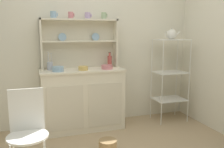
{
  "coord_description": "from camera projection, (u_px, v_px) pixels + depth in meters",
  "views": [
    {
      "loc": [
        -0.77,
        -1.9,
        1.35
      ],
      "look_at": [
        0.21,
        1.12,
        0.81
      ],
      "focal_mm": 39.14,
      "sensor_mm": 36.0,
      "label": 1
    }
  ],
  "objects": [
    {
      "name": "wall_back",
      "position": [
        88.0,
        39.0,
        3.56
      ],
      "size": [
        3.84,
        0.05,
        2.5
      ],
      "primitive_type": "cube",
      "color": "silver",
      "rests_on": "ground"
    },
    {
      "name": "hutch_cabinet",
      "position": [
        83.0,
        99.0,
        3.41
      ],
      "size": [
        1.14,
        0.45,
        0.85
      ],
      "color": "silver",
      "rests_on": "ground"
    },
    {
      "name": "hutch_shelf_unit",
      "position": [
        79.0,
        40.0,
        3.43
      ],
      "size": [
        1.07,
        0.18,
        0.69
      ],
      "color": "beige",
      "rests_on": "hutch_cabinet"
    },
    {
      "name": "bakers_rack",
      "position": [
        170.0,
        70.0,
        3.7
      ],
      "size": [
        0.47,
        0.36,
        1.25
      ],
      "color": "silver",
      "rests_on": "ground"
    },
    {
      "name": "wire_chair",
      "position": [
        27.0,
        127.0,
        2.18
      ],
      "size": [
        0.36,
        0.36,
        0.85
      ],
      "rotation": [
        0.0,
        0.0,
        0.21
      ],
      "color": "white",
      "rests_on": "ground"
    },
    {
      "name": "floor_basket",
      "position": [
        108.0,
        147.0,
        2.76
      ],
      "size": [
        0.21,
        0.21,
        0.15
      ],
      "primitive_type": "cylinder",
      "color": "#93754C",
      "rests_on": "ground"
    },
    {
      "name": "cup_sky_0",
      "position": [
        54.0,
        15.0,
        3.23
      ],
      "size": [
        0.09,
        0.08,
        0.09
      ],
      "color": "#8EB2D1",
      "rests_on": "hutch_shelf_unit"
    },
    {
      "name": "cup_rose_1",
      "position": [
        71.0,
        15.0,
        3.3
      ],
      "size": [
        0.08,
        0.07,
        0.09
      ],
      "color": "#D17A84",
      "rests_on": "hutch_shelf_unit"
    },
    {
      "name": "cup_lilac_2",
      "position": [
        88.0,
        16.0,
        3.37
      ],
      "size": [
        0.1,
        0.08,
        0.09
      ],
      "color": "#B79ECC",
      "rests_on": "hutch_shelf_unit"
    },
    {
      "name": "cup_sage_3",
      "position": [
        104.0,
        16.0,
        3.44
      ],
      "size": [
        0.08,
        0.07,
        0.09
      ],
      "color": "#9EB78E",
      "rests_on": "hutch_shelf_unit"
    },
    {
      "name": "bowl_mixing_large",
      "position": [
        58.0,
        69.0,
        3.17
      ],
      "size": [
        0.15,
        0.15,
        0.06
      ],
      "primitive_type": "cylinder",
      "color": "#8EB2D1",
      "rests_on": "hutch_cabinet"
    },
    {
      "name": "bowl_floral_medium",
      "position": [
        83.0,
        68.0,
        3.27
      ],
      "size": [
        0.13,
        0.13,
        0.05
      ],
      "primitive_type": "cylinder",
      "color": "#DBB760",
      "rests_on": "hutch_cabinet"
    },
    {
      "name": "bowl_cream_small",
      "position": [
        107.0,
        67.0,
        3.37
      ],
      "size": [
        0.16,
        0.16,
        0.06
      ],
      "primitive_type": "cylinder",
      "color": "#D17A84",
      "rests_on": "hutch_cabinet"
    },
    {
      "name": "jam_bottle",
      "position": [
        110.0,
        61.0,
        3.54
      ],
      "size": [
        0.06,
        0.06,
        0.22
      ],
      "color": "#B74C47",
      "rests_on": "hutch_cabinet"
    },
    {
      "name": "utensil_jar",
      "position": [
        50.0,
        66.0,
        3.28
      ],
      "size": [
        0.08,
        0.08,
        0.24
      ],
      "color": "#B2B7C6",
      "rests_on": "hutch_cabinet"
    },
    {
      "name": "porcelain_teapot",
      "position": [
        172.0,
        34.0,
        3.61
      ],
      "size": [
        0.24,
        0.15,
        0.17
      ],
      "color": "white",
      "rests_on": "bakers_rack"
    }
  ]
}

